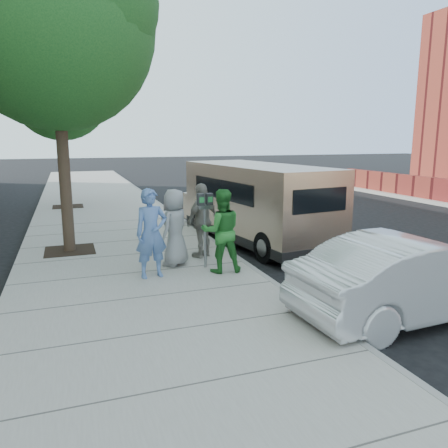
{
  "coord_description": "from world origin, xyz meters",
  "views": [
    {
      "loc": [
        -2.23,
        -8.9,
        2.92
      ],
      "look_at": [
        0.88,
        -0.21,
        1.1
      ],
      "focal_mm": 35.0,
      "sensor_mm": 36.0,
      "label": 1
    }
  ],
  "objects_px": {
    "tree_near": "(56,21)",
    "parking_meter": "(205,214)",
    "tree_far": "(61,87)",
    "person_green_shirt": "(221,231)",
    "person_gray_shirt": "(175,228)",
    "van": "(255,201)",
    "sedan": "(414,277)",
    "person_officer": "(151,233)",
    "person_striped_polo": "(203,220)"
  },
  "relations": [
    {
      "from": "tree_far",
      "to": "parking_meter",
      "type": "xyz_separation_m",
      "value": [
        2.74,
        -10.12,
        -3.56
      ]
    },
    {
      "from": "person_officer",
      "to": "person_green_shirt",
      "type": "bearing_deg",
      "value": -12.86
    },
    {
      "from": "sedan",
      "to": "person_gray_shirt",
      "type": "relative_size",
      "value": 2.48
    },
    {
      "from": "parking_meter",
      "to": "tree_far",
      "type": "bearing_deg",
      "value": 100.29
    },
    {
      "from": "person_striped_polo",
      "to": "person_gray_shirt",
      "type": "bearing_deg",
      "value": -2.09
    },
    {
      "from": "tree_far",
      "to": "parking_meter",
      "type": "relative_size",
      "value": 4.01
    },
    {
      "from": "tree_near",
      "to": "person_officer",
      "type": "height_order",
      "value": "tree_near"
    },
    {
      "from": "tree_near",
      "to": "parking_meter",
      "type": "distance_m",
      "value": 5.63
    },
    {
      "from": "person_green_shirt",
      "to": "person_striped_polo",
      "type": "bearing_deg",
      "value": -80.59
    },
    {
      "from": "tree_near",
      "to": "person_gray_shirt",
      "type": "bearing_deg",
      "value": -44.69
    },
    {
      "from": "tree_far",
      "to": "van",
      "type": "relative_size",
      "value": 1.06
    },
    {
      "from": "van",
      "to": "person_officer",
      "type": "height_order",
      "value": "van"
    },
    {
      "from": "tree_near",
      "to": "van",
      "type": "distance_m",
      "value": 6.61
    },
    {
      "from": "person_officer",
      "to": "person_striped_polo",
      "type": "xyz_separation_m",
      "value": [
        1.41,
        1.13,
        -0.03
      ]
    },
    {
      "from": "van",
      "to": "sedan",
      "type": "distance_m",
      "value": 5.83
    },
    {
      "from": "parking_meter",
      "to": "person_striped_polo",
      "type": "distance_m",
      "value": 0.92
    },
    {
      "from": "sedan",
      "to": "person_green_shirt",
      "type": "height_order",
      "value": "person_green_shirt"
    },
    {
      "from": "tree_far",
      "to": "sedan",
      "type": "distance_m",
      "value": 15.11
    },
    {
      "from": "tree_far",
      "to": "person_officer",
      "type": "xyz_separation_m",
      "value": [
        1.52,
        -10.4,
        -3.83
      ]
    },
    {
      "from": "van",
      "to": "person_green_shirt",
      "type": "height_order",
      "value": "van"
    },
    {
      "from": "van",
      "to": "person_green_shirt",
      "type": "distance_m",
      "value": 3.45
    },
    {
      "from": "tree_far",
      "to": "person_gray_shirt",
      "type": "relative_size",
      "value": 3.83
    },
    {
      "from": "tree_near",
      "to": "person_green_shirt",
      "type": "xyz_separation_m",
      "value": [
        2.96,
        -2.94,
        -4.52
      ]
    },
    {
      "from": "van",
      "to": "parking_meter",
      "type": "bearing_deg",
      "value": -140.39
    },
    {
      "from": "tree_near",
      "to": "person_striped_polo",
      "type": "distance_m",
      "value": 5.64
    },
    {
      "from": "person_gray_shirt",
      "to": "tree_near",
      "type": "bearing_deg",
      "value": -89.88
    },
    {
      "from": "parking_meter",
      "to": "van",
      "type": "bearing_deg",
      "value": 42.4
    },
    {
      "from": "tree_near",
      "to": "tree_far",
      "type": "height_order",
      "value": "tree_near"
    },
    {
      "from": "person_officer",
      "to": "person_gray_shirt",
      "type": "relative_size",
      "value": 1.06
    },
    {
      "from": "person_gray_shirt",
      "to": "person_striped_polo",
      "type": "distance_m",
      "value": 0.91
    },
    {
      "from": "parking_meter",
      "to": "van",
      "type": "distance_m",
      "value": 3.26
    },
    {
      "from": "van",
      "to": "sedan",
      "type": "relative_size",
      "value": 1.46
    },
    {
      "from": "van",
      "to": "person_striped_polo",
      "type": "relative_size",
      "value": 3.5
    },
    {
      "from": "parking_meter",
      "to": "sedan",
      "type": "relative_size",
      "value": 0.38
    },
    {
      "from": "person_officer",
      "to": "person_gray_shirt",
      "type": "height_order",
      "value": "person_officer"
    },
    {
      "from": "parking_meter",
      "to": "person_officer",
      "type": "height_order",
      "value": "person_officer"
    },
    {
      "from": "tree_far",
      "to": "person_green_shirt",
      "type": "distance_m",
      "value": 11.61
    },
    {
      "from": "person_officer",
      "to": "person_green_shirt",
      "type": "height_order",
      "value": "person_officer"
    },
    {
      "from": "person_officer",
      "to": "person_green_shirt",
      "type": "relative_size",
      "value": 1.03
    },
    {
      "from": "parking_meter",
      "to": "van",
      "type": "height_order",
      "value": "van"
    },
    {
      "from": "person_green_shirt",
      "to": "person_striped_polo",
      "type": "relative_size",
      "value": 1.0
    },
    {
      "from": "person_green_shirt",
      "to": "sedan",
      "type": "bearing_deg",
      "value": 135.98
    },
    {
      "from": "tree_near",
      "to": "tree_far",
      "type": "bearing_deg",
      "value": 90.0
    },
    {
      "from": "parking_meter",
      "to": "person_striped_polo",
      "type": "relative_size",
      "value": 0.93
    },
    {
      "from": "tree_far",
      "to": "person_officer",
      "type": "height_order",
      "value": "tree_far"
    },
    {
      "from": "person_green_shirt",
      "to": "person_gray_shirt",
      "type": "bearing_deg",
      "value": -36.76
    },
    {
      "from": "sedan",
      "to": "person_striped_polo",
      "type": "distance_m",
      "value": 4.86
    },
    {
      "from": "van",
      "to": "person_gray_shirt",
      "type": "xyz_separation_m",
      "value": [
        -2.79,
        -2.01,
        -0.17
      ]
    },
    {
      "from": "tree_near",
      "to": "parking_meter",
      "type": "xyz_separation_m",
      "value": [
        2.74,
        -2.52,
        -4.22
      ]
    },
    {
      "from": "parking_meter",
      "to": "person_officer",
      "type": "xyz_separation_m",
      "value": [
        -1.22,
        -0.29,
        -0.27
      ]
    }
  ]
}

